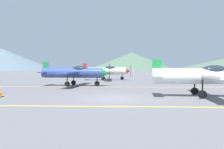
# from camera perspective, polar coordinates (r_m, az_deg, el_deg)

# --- Properties ---
(ground_plane) EXTENTS (400.00, 400.00, 0.00)m
(ground_plane) POSITION_cam_1_polar(r_m,az_deg,el_deg) (15.38, 0.58, -5.68)
(ground_plane) COLOR slate
(apron_line_near) EXTENTS (80.00, 0.16, 0.01)m
(apron_line_near) POSITION_cam_1_polar(r_m,az_deg,el_deg) (12.13, 0.04, -7.69)
(apron_line_near) COLOR yellow
(apron_line_near) RESTS_ON ground_plane
(apron_line_far) EXTENTS (80.00, 0.16, 0.01)m
(apron_line_far) POSITION_cam_1_polar(r_m,az_deg,el_deg) (23.79, 1.28, -3.00)
(apron_line_far) COLOR yellow
(apron_line_far) RESTS_ON ground_plane
(airplane_near) EXTENTS (7.37, 8.48, 2.54)m
(airplane_near) POSITION_cam_1_polar(r_m,az_deg,el_deg) (17.17, 21.55, -0.24)
(airplane_near) COLOR white
(airplane_near) RESTS_ON ground_plane
(airplane_mid) EXTENTS (7.39, 8.49, 2.54)m
(airplane_mid) POSITION_cam_1_polar(r_m,az_deg,el_deg) (25.37, -8.91, 0.50)
(airplane_mid) COLOR #33478C
(airplane_mid) RESTS_ON ground_plane
(airplane_far) EXTENTS (7.36, 8.47, 2.54)m
(airplane_far) POSITION_cam_1_polar(r_m,az_deg,el_deg) (36.13, -1.37, 0.92)
(airplane_far) COLOR silver
(airplane_far) RESTS_ON ground_plane
(car_sedan) EXTENTS (4.65, 3.04, 1.62)m
(car_sedan) POSITION_cam_1_polar(r_m,az_deg,el_deg) (41.53, 19.31, 0.13)
(car_sedan) COLOR #3372BF
(car_sedan) RESTS_ON ground_plane
(traffic_cone_front) EXTENTS (0.36, 0.36, 0.59)m
(traffic_cone_front) POSITION_cam_1_polar(r_m,az_deg,el_deg) (17.57, -25.28, -3.97)
(traffic_cone_front) COLOR black
(traffic_cone_front) RESTS_ON ground_plane
(hill_left) EXTENTS (62.38, 62.38, 12.94)m
(hill_left) POSITION_cam_1_polar(r_m,az_deg,el_deg) (157.22, -24.86, 3.30)
(hill_left) COLOR slate
(hill_left) RESTS_ON ground_plane
(hill_centerleft) EXTENTS (56.44, 56.44, 11.09)m
(hill_centerleft) POSITION_cam_1_polar(r_m,az_deg,el_deg) (151.39, 4.77, 3.18)
(hill_centerleft) COLOR #4C6651
(hill_centerleft) RESTS_ON ground_plane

